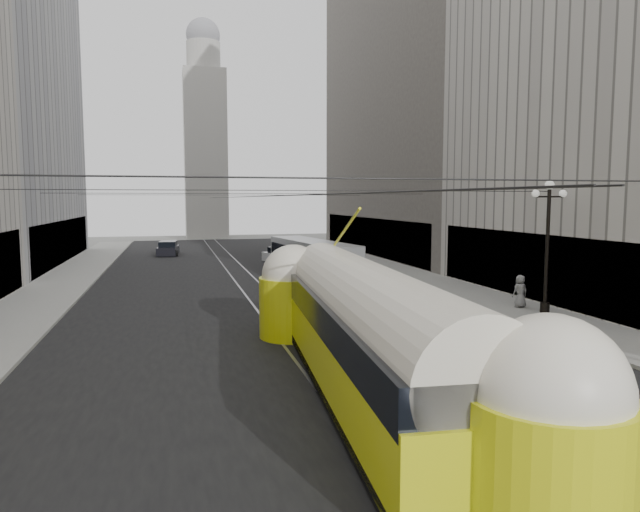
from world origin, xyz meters
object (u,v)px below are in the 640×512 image
pedestrian_sidewalk_right (520,291)px  city_bus (312,260)px  pedestrian_crossing_b (482,431)px  streetcar (366,331)px

pedestrian_sidewalk_right → city_bus: bearing=-61.0°
pedestrian_sidewalk_right → pedestrian_crossing_b: bearing=50.1°
pedestrian_crossing_b → pedestrian_sidewalk_right: size_ratio=1.10×
streetcar → city_bus: 22.52m
streetcar → city_bus: (3.82, 22.19, -0.33)m
streetcar → pedestrian_crossing_b: size_ratio=9.64×
streetcar → city_bus: bearing=80.2°
streetcar → pedestrian_sidewalk_right: bearing=40.5°
city_bus → streetcar: bearing=-99.8°
pedestrian_crossing_b → pedestrian_sidewalk_right: pedestrian_crossing_b is taller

